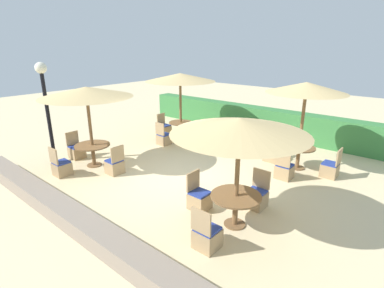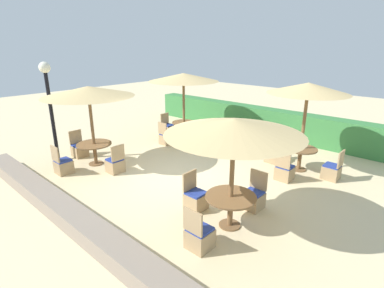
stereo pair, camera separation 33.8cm
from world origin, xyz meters
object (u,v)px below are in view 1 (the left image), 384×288
Objects in this scene: patio_chair_front_right_west at (199,199)px; patio_chair_back_left_west at (164,129)px; patio_chair_front_left_east at (115,165)px; parasol_front_left at (86,92)px; patio_chair_front_right_north at (256,197)px; parasol_front_right at (240,127)px; parasol_back_left at (180,77)px; patio_chair_back_right_south at (284,170)px; patio_chair_back_left_south at (164,138)px; parasol_back_right at (306,88)px; patio_chair_front_right_south at (207,236)px; round_table_back_left at (181,126)px; patio_chair_back_right_east at (330,169)px; lamp_post at (45,93)px; patio_chair_back_right_west at (271,154)px; patio_chair_back_left_east at (198,137)px; round_table_front_left at (93,149)px; round_table_front_right at (236,201)px; round_table_back_right at (299,152)px; patio_chair_front_left_west at (76,151)px; patio_chair_front_left_south at (61,167)px.

patio_chair_front_right_west is 6.49m from patio_chair_back_left_west.
parasol_front_left is at bearing 93.11° from patio_chair_front_left_east.
parasol_front_right is at bearing 91.36° from patio_chair_front_right_north.
patio_chair_back_left_west is (-0.99, -0.01, -2.31)m from parasol_back_left.
patio_chair_back_right_south and patio_chair_back_left_south have the same top height.
parasol_front_right is at bearing 57.39° from patio_chair_back_left_west.
patio_chair_front_right_south is at bearing -87.78° from parasol_back_right.
parasol_back_left reaches higher than round_table_back_left.
patio_chair_back_left_south is (-6.07, -1.07, 0.00)m from patio_chair_back_right_east.
lamp_post is 3.57× the size of patio_chair_back_right_west.
patio_chair_back_right_west is 3.15m from patio_chair_back_left_east.
patio_chair_back_right_south is 4.08m from patio_chair_front_right_south.
parasol_back_left is (-5.20, 2.97, 2.31)m from patio_chair_front_right_north.
patio_chair_back_left_south is 0.82× the size of round_table_front_left.
lamp_post is 5.30m from round_table_back_left.
patio_chair_back_right_south is at bearing 81.12° from patio_chair_back_left_west.
patio_chair_back_right_south is at bearing -102.56° from patio_chair_back_left_east.
patio_chair_back_right_south is 4.19m from patio_chair_back_left_east.
patio_chair_front_right_north is at bearing 14.45° from lamp_post.
patio_chair_back_left_south reaches higher than round_table_front_right.
patio_chair_back_right_west is at bearing 177.23° from round_table_back_right.
round_table_front_left is 1.21× the size of patio_chair_front_left_east.
patio_chair_back_right_south is at bearing 134.49° from patio_chair_back_right_east.
patio_chair_back_right_east is 1.00× the size of patio_chair_back_left_south.
parasol_front_right is 3.05× the size of patio_chair_back_left_east.
patio_chair_front_right_south is 1.00× the size of patio_chair_front_left_west.
patio_chair_back_left_west is 4.66m from parasol_front_left.
patio_chair_back_left_south is at bearing -20.59° from patio_chair_front_right_north.
round_table_back_left is at bearing 136.14° from patio_chair_front_right_south.
patio_chair_front_left_west is at bearing -146.92° from parasol_back_right.
patio_chair_back_right_east is 0.82× the size of round_table_front_left.
lamp_post is at bearing -113.06° from patio_chair_back_left_south.
patio_chair_front_left_south is at bearing -93.13° from round_table_front_left.
patio_chair_front_right_south and patio_chair_back_left_west have the same top height.
patio_chair_back_left_east reaches higher than round_table_back_right.
patio_chair_front_left_east is at bearing -179.85° from round_table_front_right.
patio_chair_front_left_east is (-4.38, 1.03, 0.00)m from patio_chair_front_right_south.
patio_chair_back_left_east is at bearing 137.33° from parasol_front_right.
patio_chair_back_right_west and patio_chair_front_left_south have the same top height.
patio_chair_back_right_west is (5.68, 4.85, -2.09)m from lamp_post.
patio_chair_back_right_west is 5.09m from patio_chair_back_left_west.
parasol_back_right is 5.43m from round_table_back_left.
patio_chair_back_right_west is 4.70m from parasol_back_left.
patio_chair_back_right_south is 1.00× the size of patio_chair_front_left_east.
patio_chair_back_left_south is at bearing -90.74° from parasol_back_left.
parasol_back_right is 2.79× the size of round_table_back_left.
parasol_back_right is at bearing 0.92° from round_table_back_left.
lamp_post is 7.76m from patio_chair_back_right_west.
patio_chair_back_left_south and patio_chair_back_left_west have the same top height.
patio_chair_front_right_south is at bearing -139.32° from patio_chair_back_left_east.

